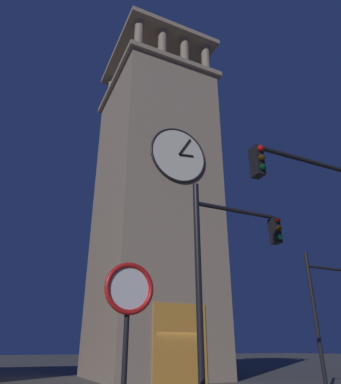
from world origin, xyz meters
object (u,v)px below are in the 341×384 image
at_px(clocktower, 153,206).
at_px(no_horn_sign, 128,305).
at_px(traffic_signal_far, 226,262).
at_px(traffic_signal_mid, 332,300).

height_order(clocktower, no_horn_sign, clocktower).
height_order(traffic_signal_far, no_horn_sign, traffic_signal_far).
bearing_deg(traffic_signal_mid, traffic_signal_far, 24.70).
relative_size(clocktower, traffic_signal_mid, 5.20).
distance_m(clocktower, traffic_signal_mid, 14.22).
xyz_separation_m(clocktower, traffic_signal_far, (4.02, 14.87, -7.60)).
height_order(clocktower, traffic_signal_mid, clocktower).
xyz_separation_m(traffic_signal_mid, no_horn_sign, (11.16, 6.00, -1.30)).
bearing_deg(traffic_signal_mid, no_horn_sign, 28.25).
distance_m(traffic_signal_mid, no_horn_sign, 12.73).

